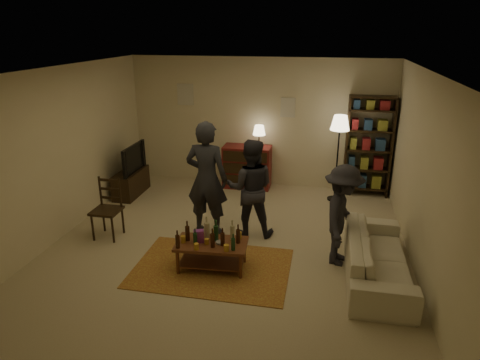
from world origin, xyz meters
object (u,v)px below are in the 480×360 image
(person_right, at_px, (250,188))
(person_by_sofa, at_px, (342,215))
(bookshelf, at_px, (368,146))
(coffee_table, at_px, (211,245))
(tv_stand, at_px, (131,177))
(sofa, at_px, (377,257))
(dining_chair, at_px, (108,206))
(person_left, at_px, (207,179))
(floor_lamp, at_px, (340,129))
(dresser, at_px, (247,166))

(person_right, relative_size, person_by_sofa, 1.09)
(bookshelf, bearing_deg, coffee_table, -124.16)
(tv_stand, height_order, person_right, person_right)
(bookshelf, distance_m, sofa, 3.26)
(dining_chair, xyz_separation_m, bookshelf, (4.24, 2.76, 0.51))
(sofa, bearing_deg, person_left, 72.05)
(dining_chair, bearing_deg, person_left, 16.04)
(tv_stand, height_order, floor_lamp, floor_lamp)
(sofa, bearing_deg, person_by_sofa, 58.82)
(coffee_table, height_order, bookshelf, bookshelf)
(dining_chair, relative_size, person_by_sofa, 0.67)
(bookshelf, height_order, sofa, bookshelf)
(bookshelf, xyz_separation_m, floor_lamp, (-0.60, -0.44, 0.41))
(sofa, relative_size, person_left, 1.10)
(bookshelf, distance_m, person_right, 3.00)
(person_left, distance_m, person_right, 0.72)
(dining_chair, relative_size, tv_stand, 0.95)
(person_right, bearing_deg, floor_lamp, -133.91)
(dresser, distance_m, floor_lamp, 2.11)
(person_by_sofa, bearing_deg, floor_lamp, 10.83)
(dining_chair, height_order, bookshelf, bookshelf)
(tv_stand, bearing_deg, floor_lamp, 7.52)
(bookshelf, bearing_deg, floor_lamp, -143.58)
(dresser, bearing_deg, coffee_table, -88.09)
(coffee_table, distance_m, person_right, 1.31)
(bookshelf, distance_m, person_by_sofa, 2.94)
(floor_lamp, relative_size, person_right, 1.05)
(sofa, bearing_deg, person_right, 64.20)
(dresser, distance_m, person_by_sofa, 3.40)
(tv_stand, distance_m, person_left, 2.48)
(coffee_table, relative_size, dresser, 0.76)
(floor_lamp, relative_size, sofa, 0.82)
(coffee_table, relative_size, person_right, 0.64)
(dresser, bearing_deg, floor_lamp, -11.43)
(dining_chair, height_order, person_left, person_left)
(dresser, bearing_deg, person_left, -96.24)
(floor_lamp, distance_m, sofa, 3.02)
(coffee_table, xyz_separation_m, tv_stand, (-2.36, 2.45, 0.01))
(person_by_sofa, bearing_deg, person_right, 75.87)
(coffee_table, height_order, person_by_sofa, person_by_sofa)
(coffee_table, bearing_deg, dining_chair, 160.70)
(tv_stand, xyz_separation_m, bookshelf, (4.69, 0.98, 0.65))
(tv_stand, bearing_deg, dining_chair, -75.72)
(bookshelf, relative_size, person_right, 1.24)
(dining_chair, xyz_separation_m, sofa, (4.19, -0.42, -0.22))
(coffee_table, distance_m, floor_lamp, 3.62)
(dresser, relative_size, sofa, 0.65)
(coffee_table, bearing_deg, sofa, 6.22)
(sofa, bearing_deg, dresser, 37.54)
(dining_chair, distance_m, bookshelf, 5.08)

